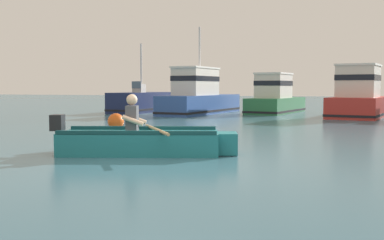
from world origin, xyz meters
TOP-DOWN VIEW (x-y plane):
  - ground_plane at (0.00, 0.00)m, footprint 120.00×120.00m
  - rowboat_with_person at (-0.81, 1.09)m, footprint 3.67×1.94m
  - moored_boat_navy at (-7.18, 15.22)m, footprint 2.07×4.85m
  - moored_boat_blue at (-3.87, 14.72)m, footprint 2.70×6.53m
  - moored_boat_green at (-0.35, 16.42)m, footprint 2.62×5.02m
  - moored_boat_red at (3.60, 14.43)m, footprint 2.97×5.08m
  - mooring_buoy at (-3.80, 5.67)m, footprint 0.51×0.51m

SIDE VIEW (x-z plane):
  - ground_plane at x=0.00m, z-range 0.00..0.00m
  - rowboat_with_person at x=-0.81m, z-range -0.34..0.85m
  - mooring_buoy at x=-3.80m, z-range 0.00..0.51m
  - moored_boat_navy at x=-7.18m, z-range -1.29..2.31m
  - moored_boat_green at x=-0.35m, z-range -0.27..1.76m
  - moored_boat_red at x=3.60m, z-range -0.31..2.00m
  - moored_boat_blue at x=-3.87m, z-range -1.29..2.99m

